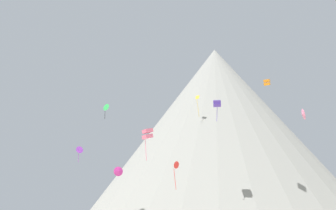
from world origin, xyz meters
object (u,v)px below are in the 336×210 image
at_px(kite_rainbow_low, 147,134).
at_px(kite_blue_mid, 212,146).
at_px(kite_orange_mid, 267,82).
at_px(kite_red_low, 176,166).
at_px(kite_pink_mid, 303,114).
at_px(kite_green_mid, 107,108).
at_px(kite_violet_low, 79,150).
at_px(rock_massif, 222,133).
at_px(kite_gold_high, 198,101).
at_px(kite_magenta_low, 118,171).
at_px(kite_indigo_mid, 217,104).

bearing_deg(kite_rainbow_low, kite_blue_mid, 119.16).
bearing_deg(kite_blue_mid, kite_orange_mid, -39.71).
xyz_separation_m(kite_red_low, kite_blue_mid, (5.11, 23.91, 7.24)).
relative_size(kite_pink_mid, kite_green_mid, 0.68).
height_order(kite_violet_low, kite_rainbow_low, kite_rainbow_low).
height_order(rock_massif, kite_gold_high, rock_massif).
distance_m(kite_magenta_low, kite_red_low, 14.62).
height_order(kite_magenta_low, kite_gold_high, kite_gold_high).
distance_m(rock_massif, kite_magenta_low, 41.66).
bearing_deg(rock_massif, kite_rainbow_low, -103.55).
relative_size(kite_red_low, kite_blue_mid, 1.95).
bearing_deg(kite_red_low, kite_gold_high, -150.71).
bearing_deg(kite_green_mid, kite_violet_low, 5.82).
height_order(kite_pink_mid, kite_blue_mid, kite_pink_mid).
bearing_deg(kite_rainbow_low, rock_massif, 122.76).
height_order(kite_violet_low, kite_green_mid, kite_green_mid).
distance_m(kite_pink_mid, kite_rainbow_low, 26.93).
bearing_deg(kite_green_mid, rock_massif, -95.59).
xyz_separation_m(rock_massif, kite_green_mid, (-21.28, -38.41, -2.28)).
distance_m(kite_red_low, kite_blue_mid, 25.50).
distance_m(kite_green_mid, kite_blue_mid, 28.77).
xyz_separation_m(kite_rainbow_low, kite_blue_mid, (8.98, 29.08, 2.58)).
xyz_separation_m(kite_violet_low, kite_indigo_mid, (27.03, -1.10, 7.80)).
relative_size(rock_massif, kite_red_low, 18.28).
relative_size(kite_indigo_mid, kite_rainbow_low, 0.81).
distance_m(rock_massif, kite_blue_mid, 18.81).
bearing_deg(kite_orange_mid, kite_green_mid, -156.81).
xyz_separation_m(kite_violet_low, kite_magenta_low, (7.21, 2.78, -3.95)).
bearing_deg(kite_gold_high, kite_violet_low, 106.81).
bearing_deg(kite_red_low, kite_rainbow_low, -1.47).
relative_size(rock_massif, kite_orange_mid, 59.00).
bearing_deg(kite_indigo_mid, kite_red_low, 22.49).
bearing_deg(kite_violet_low, kite_rainbow_low, 106.11).
distance_m(kite_violet_low, kite_orange_mid, 39.02).
height_order(kite_pink_mid, kite_magenta_low, kite_pink_mid).
bearing_deg(rock_massif, kite_orange_mid, -74.05).
xyz_separation_m(kite_pink_mid, kite_magenta_low, (-34.40, 5.66, -8.55)).
distance_m(kite_indigo_mid, kite_blue_mid, 20.92).
bearing_deg(kite_magenta_low, kite_blue_mid, 9.26).
height_order(kite_pink_mid, kite_gold_high, kite_gold_high).
distance_m(kite_magenta_low, kite_green_mid, 12.73).
xyz_separation_m(rock_massif, kite_red_low, (-7.33, -41.28, -14.13)).
xyz_separation_m(kite_gold_high, kite_green_mid, (-16.15, -17.99, -5.94)).
height_order(rock_massif, kite_rainbow_low, rock_massif).
relative_size(kite_magenta_low, kite_orange_mid, 1.27).
height_order(kite_green_mid, kite_orange_mid, kite_orange_mid).
height_order(kite_violet_low, kite_blue_mid, kite_blue_mid).
xyz_separation_m(kite_indigo_mid, kite_red_low, (-7.26, -3.61, -11.82)).
bearing_deg(kite_gold_high, kite_orange_mid, -151.69).
relative_size(kite_magenta_low, kite_blue_mid, 0.77).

